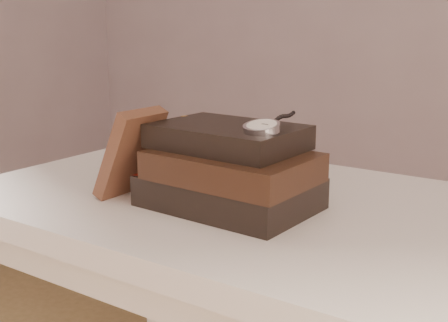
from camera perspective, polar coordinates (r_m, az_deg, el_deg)
The scene contains 5 objects.
table at distance 1.03m, azimuth 2.91°, elevation -8.61°, with size 1.00×0.60×0.75m.
book_stack at distance 0.94m, azimuth 0.58°, elevation -0.87°, with size 0.28×0.20×0.13m.
journal at distance 1.00m, azimuth -9.08°, elevation 0.77°, with size 0.02×0.10×0.16m, color #3D2217.
pocket_watch at distance 0.87m, azimuth 3.84°, elevation 3.38°, with size 0.06×0.16×0.02m.
eyeglasses at distance 1.06m, azimuth -0.68°, elevation 1.58°, with size 0.12×0.13×0.05m.
Camera 1 is at (0.49, -0.46, 1.04)m, focal length 47.06 mm.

